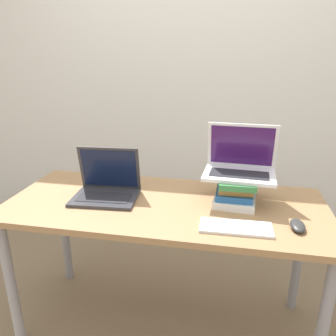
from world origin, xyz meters
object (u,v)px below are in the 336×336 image
mouse (298,226)px  laptop_on_books (240,165)px  laptop_left (107,188)px  book_stack (236,189)px  wireless_keyboard (236,227)px

mouse → laptop_on_books: bearing=133.3°
laptop_left → laptop_on_books: 0.67m
laptop_left → book_stack: (0.64, 0.07, 0.01)m
book_stack → mouse: book_stack is taller
laptop_on_books → mouse: bearing=-46.7°
laptop_left → book_stack: size_ratio=1.11×
wireless_keyboard → mouse: size_ratio=2.66×
laptop_on_books → wireless_keyboard: bearing=-91.7°
laptop_left → wireless_keyboard: laptop_left is taller
book_stack → wireless_keyboard: (0.00, -0.28, -0.05)m
mouse → laptop_left: bearing=170.1°
laptop_left → laptop_on_books: size_ratio=0.95×
wireless_keyboard → mouse: bearing=11.2°
laptop_left → mouse: bearing=-9.9°
laptop_on_books → mouse: (0.24, -0.26, -0.16)m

